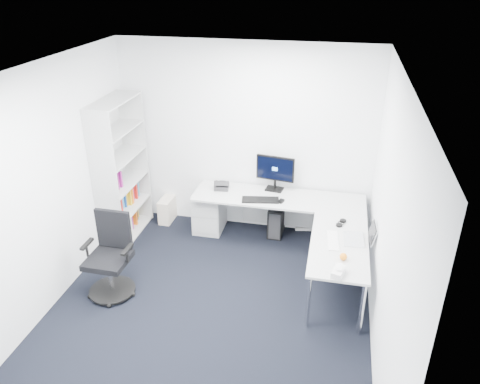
% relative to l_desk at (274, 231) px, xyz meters
% --- Properties ---
extents(ground, '(4.20, 4.20, 0.00)m').
position_rel_l_desk_xyz_m(ground, '(-0.55, -1.40, -0.34)').
color(ground, black).
extents(ceiling, '(4.20, 4.20, 0.00)m').
position_rel_l_desk_xyz_m(ceiling, '(-0.55, -1.40, 2.36)').
color(ceiling, white).
extents(wall_back, '(3.60, 0.02, 2.70)m').
position_rel_l_desk_xyz_m(wall_back, '(-0.55, 0.70, 1.01)').
color(wall_back, white).
rests_on(wall_back, ground).
extents(wall_front, '(3.60, 0.02, 2.70)m').
position_rel_l_desk_xyz_m(wall_front, '(-0.55, -3.50, 1.01)').
color(wall_front, white).
rests_on(wall_front, ground).
extents(wall_left, '(0.02, 4.20, 2.70)m').
position_rel_l_desk_xyz_m(wall_left, '(-2.35, -1.40, 1.01)').
color(wall_left, white).
rests_on(wall_left, ground).
extents(wall_right, '(0.02, 4.20, 2.70)m').
position_rel_l_desk_xyz_m(wall_right, '(1.25, -1.40, 1.01)').
color(wall_right, white).
rests_on(wall_right, ground).
extents(l_desk, '(2.34, 1.31, 0.68)m').
position_rel_l_desk_xyz_m(l_desk, '(0.00, 0.00, 0.00)').
color(l_desk, '#B3B5B5').
rests_on(l_desk, ground).
extents(drawer_pedestal, '(0.40, 0.50, 0.62)m').
position_rel_l_desk_xyz_m(drawer_pedestal, '(-1.03, 0.43, -0.03)').
color(drawer_pedestal, '#B3B5B5').
rests_on(drawer_pedestal, ground).
extents(bookshelf, '(0.39, 1.00, 2.00)m').
position_rel_l_desk_xyz_m(bookshelf, '(-2.17, 0.05, 0.66)').
color(bookshelf, '#BABCBC').
rests_on(bookshelf, ground).
extents(task_chair, '(0.58, 0.58, 1.02)m').
position_rel_l_desk_xyz_m(task_chair, '(-1.77, -1.29, 0.17)').
color(task_chair, black).
rests_on(task_chair, ground).
extents(black_pc_tower, '(0.21, 0.46, 0.45)m').
position_rel_l_desk_xyz_m(black_pc_tower, '(-0.04, 0.53, -0.12)').
color(black_pc_tower, black).
rests_on(black_pc_tower, ground).
extents(beige_pc_tower, '(0.18, 0.39, 0.37)m').
position_rel_l_desk_xyz_m(beige_pc_tower, '(-1.73, 0.54, -0.16)').
color(beige_pc_tower, beige).
rests_on(beige_pc_tower, ground).
extents(power_strip, '(0.39, 0.13, 0.04)m').
position_rel_l_desk_xyz_m(power_strip, '(0.42, 0.69, -0.32)').
color(power_strip, white).
rests_on(power_strip, ground).
extents(monitor, '(0.56, 0.25, 0.52)m').
position_rel_l_desk_xyz_m(monitor, '(-0.09, 0.54, 0.60)').
color(monitor, black).
rests_on(monitor, l_desk).
extents(black_keyboard, '(0.52, 0.26, 0.02)m').
position_rel_l_desk_xyz_m(black_keyboard, '(-0.23, 0.17, 0.35)').
color(black_keyboard, black).
rests_on(black_keyboard, l_desk).
extents(mouse, '(0.08, 0.11, 0.03)m').
position_rel_l_desk_xyz_m(mouse, '(0.05, 0.19, 0.36)').
color(mouse, black).
rests_on(mouse, l_desk).
extents(desk_phone, '(0.22, 0.22, 0.14)m').
position_rel_l_desk_xyz_m(desk_phone, '(-0.83, 0.42, 0.41)').
color(desk_phone, '#272729').
rests_on(desk_phone, l_desk).
extents(laptop, '(0.36, 0.35, 0.24)m').
position_rel_l_desk_xyz_m(laptop, '(1.00, -0.58, 0.46)').
color(laptop, silver).
rests_on(laptop, l_desk).
extents(white_keyboard, '(0.16, 0.43, 0.01)m').
position_rel_l_desk_xyz_m(white_keyboard, '(0.77, -0.66, 0.35)').
color(white_keyboard, white).
rests_on(white_keyboard, l_desk).
extents(headphones, '(0.18, 0.22, 0.05)m').
position_rel_l_desk_xyz_m(headphones, '(0.85, -0.24, 0.37)').
color(headphones, black).
rests_on(headphones, l_desk).
extents(orange_fruit, '(0.08, 0.08, 0.08)m').
position_rel_l_desk_xyz_m(orange_fruit, '(0.89, -1.02, 0.38)').
color(orange_fruit, orange).
rests_on(orange_fruit, l_desk).
extents(tissue_box, '(0.15, 0.22, 0.07)m').
position_rel_l_desk_xyz_m(tissue_box, '(0.84, -1.30, 0.38)').
color(tissue_box, white).
rests_on(tissue_box, l_desk).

